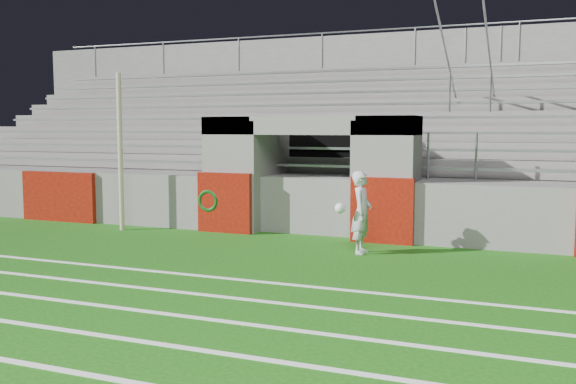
% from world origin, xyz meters
% --- Properties ---
extents(ground, '(90.00, 90.00, 0.00)m').
position_xyz_m(ground, '(0.00, 0.00, 0.00)').
color(ground, '#16510D').
rests_on(ground, ground).
extents(field_post, '(0.11, 0.11, 3.59)m').
position_xyz_m(field_post, '(-4.18, 2.39, 1.79)').
color(field_post, '#BAB28A').
rests_on(field_post, ground).
extents(field_markings, '(28.00, 8.09, 0.01)m').
position_xyz_m(field_markings, '(0.00, -5.00, 0.01)').
color(field_markings, white).
rests_on(field_markings, ground).
extents(stadium_structure, '(26.00, 8.48, 5.42)m').
position_xyz_m(stadium_structure, '(0.00, 7.97, 1.49)').
color(stadium_structure, slate).
rests_on(stadium_structure, ground).
extents(goalkeeper_with_ball, '(0.65, 0.67, 1.55)m').
position_xyz_m(goalkeeper_with_ball, '(1.69, 1.77, 0.78)').
color(goalkeeper_with_ball, silver).
rests_on(goalkeeper_with_ball, ground).
extents(hose_coil, '(0.52, 0.14, 0.63)m').
position_xyz_m(hose_coil, '(-2.19, 2.92, 0.76)').
color(hose_coil, '#0D430D').
rests_on(hose_coil, ground).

